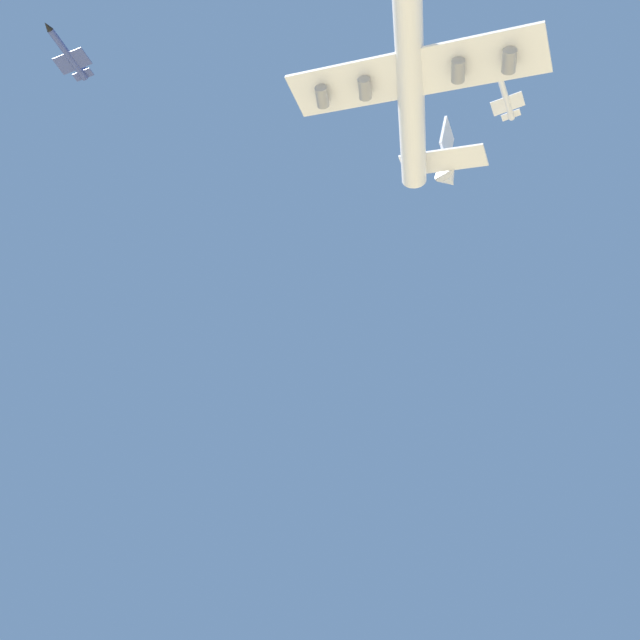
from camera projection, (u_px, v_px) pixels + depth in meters
carrier_jet at (411, 69)px, 160.13m from camera, size 68.37×56.25×23.05m
chase_jet_lead at (68, 55)px, 161.97m from camera, size 14.20×10.99×4.00m
chase_jet_left_wing at (506, 98)px, 177.57m from camera, size 14.52×10.33×4.00m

